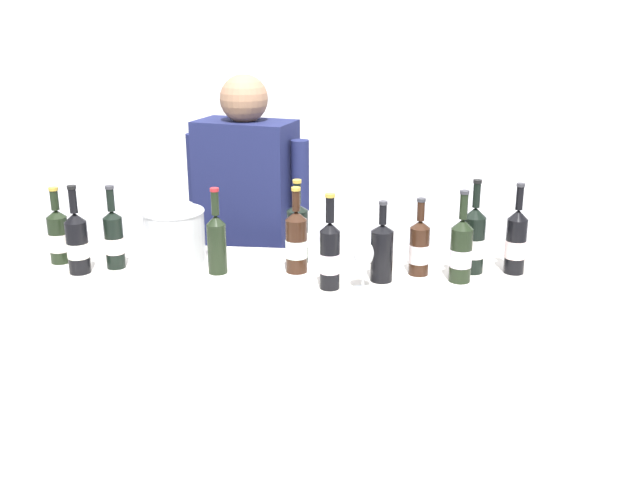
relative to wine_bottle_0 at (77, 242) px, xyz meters
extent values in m
cube|color=white|center=(0.75, 2.63, 0.28)|extent=(8.00, 0.10, 2.80)
cube|color=beige|center=(0.75, 0.03, -0.62)|extent=(2.11, 0.68, 1.00)
cylinder|color=black|center=(0.00, 0.00, -0.02)|extent=(0.08, 0.08, 0.20)
cone|color=black|center=(0.00, 0.00, 0.10)|extent=(0.08, 0.08, 0.03)
cylinder|color=black|center=(0.00, 0.00, 0.16)|extent=(0.03, 0.03, 0.09)
cylinder|color=black|center=(0.00, 0.00, 0.21)|extent=(0.03, 0.03, 0.01)
cylinder|color=white|center=(0.00, 0.00, -0.03)|extent=(0.08, 0.08, 0.06)
cylinder|color=black|center=(0.80, 0.20, -0.01)|extent=(0.08, 0.08, 0.21)
cone|color=black|center=(0.80, 0.20, 0.10)|extent=(0.08, 0.08, 0.03)
cylinder|color=black|center=(0.80, 0.20, 0.16)|extent=(0.03, 0.03, 0.08)
cylinder|color=#B79333|center=(0.80, 0.20, 0.21)|extent=(0.03, 0.03, 0.01)
cylinder|color=silver|center=(0.80, 0.20, -0.02)|extent=(0.08, 0.08, 0.06)
cylinder|color=black|center=(1.27, 0.12, -0.03)|extent=(0.07, 0.07, 0.18)
cone|color=black|center=(1.27, 0.12, 0.08)|extent=(0.07, 0.07, 0.03)
cylinder|color=black|center=(1.27, 0.12, 0.13)|extent=(0.03, 0.03, 0.07)
cylinder|color=#333338|center=(1.27, 0.12, 0.17)|extent=(0.03, 0.03, 0.01)
cylinder|color=silver|center=(1.27, 0.12, -0.04)|extent=(0.08, 0.08, 0.07)
cylinder|color=black|center=(0.95, -0.06, -0.01)|extent=(0.07, 0.07, 0.21)
cone|color=black|center=(0.95, -0.06, 0.11)|extent=(0.07, 0.07, 0.03)
cylinder|color=black|center=(0.95, -0.06, 0.17)|extent=(0.03, 0.03, 0.09)
cylinder|color=#B79333|center=(0.95, -0.06, 0.22)|extent=(0.03, 0.03, 0.01)
cylinder|color=silver|center=(0.95, -0.06, -0.02)|extent=(0.07, 0.07, 0.07)
cylinder|color=black|center=(0.81, 0.10, -0.02)|extent=(0.08, 0.08, 0.20)
cone|color=black|center=(0.81, 0.10, 0.10)|extent=(0.08, 0.08, 0.03)
cylinder|color=black|center=(0.81, 0.10, 0.16)|extent=(0.03, 0.03, 0.08)
cylinder|color=#B79333|center=(0.81, 0.10, 0.20)|extent=(0.03, 0.03, 0.01)
cylinder|color=white|center=(0.81, 0.10, -0.03)|extent=(0.08, 0.08, 0.07)
cylinder|color=black|center=(1.62, 0.17, -0.01)|extent=(0.08, 0.08, 0.21)
cone|color=black|center=(1.62, 0.17, 0.11)|extent=(0.08, 0.08, 0.04)
cylinder|color=black|center=(1.62, 0.17, 0.17)|extent=(0.03, 0.03, 0.09)
cylinder|color=#333338|center=(1.62, 0.17, 0.22)|extent=(0.03, 0.03, 0.01)
cylinder|color=silver|center=(1.62, 0.17, -0.03)|extent=(0.08, 0.08, 0.07)
cylinder|color=black|center=(0.52, 0.05, -0.02)|extent=(0.07, 0.07, 0.19)
cone|color=black|center=(0.52, 0.05, 0.09)|extent=(0.07, 0.07, 0.04)
cylinder|color=black|center=(0.52, 0.05, 0.15)|extent=(0.03, 0.03, 0.09)
cylinder|color=maroon|center=(0.52, 0.05, 0.20)|extent=(0.03, 0.03, 0.01)
cylinder|color=black|center=(1.47, 0.16, -0.01)|extent=(0.08, 0.08, 0.21)
cone|color=black|center=(1.47, 0.16, 0.11)|extent=(0.08, 0.08, 0.04)
cylinder|color=black|center=(1.47, 0.16, 0.18)|extent=(0.03, 0.03, 0.09)
cylinder|color=black|center=(1.47, 0.16, 0.23)|extent=(0.03, 0.03, 0.01)
cylinder|color=silver|center=(1.47, 0.16, -0.02)|extent=(0.08, 0.08, 0.07)
cylinder|color=black|center=(0.11, 0.07, -0.02)|extent=(0.07, 0.07, 0.20)
cone|color=black|center=(0.11, 0.07, 0.09)|extent=(0.07, 0.07, 0.03)
cylinder|color=black|center=(0.11, 0.07, 0.15)|extent=(0.03, 0.03, 0.09)
cylinder|color=#333338|center=(0.11, 0.07, 0.20)|extent=(0.03, 0.03, 0.01)
cylinder|color=silver|center=(0.11, 0.07, -0.03)|extent=(0.07, 0.07, 0.06)
cylinder|color=black|center=(-0.12, 0.11, -0.03)|extent=(0.08, 0.08, 0.18)
cone|color=black|center=(-0.12, 0.11, 0.08)|extent=(0.08, 0.08, 0.03)
cylinder|color=black|center=(-0.12, 0.11, 0.13)|extent=(0.03, 0.03, 0.08)
cylinder|color=#B79333|center=(-0.12, 0.11, 0.18)|extent=(0.04, 0.04, 0.01)
cylinder|color=silver|center=(-0.12, 0.11, -0.04)|extent=(0.08, 0.08, 0.07)
cylinder|color=black|center=(1.13, 0.04, -0.02)|extent=(0.08, 0.08, 0.19)
cone|color=black|center=(1.13, 0.04, 0.08)|extent=(0.08, 0.08, 0.03)
cylinder|color=black|center=(1.13, 0.04, 0.13)|extent=(0.03, 0.03, 0.07)
cylinder|color=#333338|center=(1.13, 0.04, 0.17)|extent=(0.03, 0.03, 0.01)
cylinder|color=black|center=(1.41, 0.06, -0.02)|extent=(0.08, 0.08, 0.20)
cone|color=black|center=(1.41, 0.06, 0.10)|extent=(0.08, 0.08, 0.04)
cylinder|color=black|center=(1.41, 0.06, 0.16)|extent=(0.03, 0.03, 0.09)
cylinder|color=#333338|center=(1.41, 0.06, 0.21)|extent=(0.03, 0.03, 0.01)
cylinder|color=silver|center=(1.41, 0.06, -0.03)|extent=(0.08, 0.08, 0.07)
cylinder|color=silver|center=(1.07, -0.06, -0.12)|extent=(0.08, 0.08, 0.00)
cylinder|color=silver|center=(1.07, -0.06, -0.07)|extent=(0.01, 0.01, 0.09)
ellipsoid|color=silver|center=(1.07, -0.06, 0.02)|extent=(0.07, 0.07, 0.10)
ellipsoid|color=maroon|center=(1.07, -0.06, 0.00)|extent=(0.06, 0.06, 0.03)
cylinder|color=silver|center=(0.32, 0.15, -0.02)|extent=(0.23, 0.23, 0.20)
torus|color=silver|center=(0.32, 0.15, 0.09)|extent=(0.24, 0.24, 0.01)
cube|color=black|center=(0.50, 0.71, -0.68)|extent=(0.44, 0.32, 0.87)
cube|color=#191E47|center=(0.50, 0.71, 0.05)|extent=(0.48, 0.33, 0.60)
sphere|color=#8C664C|center=(0.50, 0.71, 0.45)|extent=(0.21, 0.21, 0.21)
cylinder|color=#191E47|center=(0.75, 0.65, 0.13)|extent=(0.08, 0.08, 0.31)
cylinder|color=#191E47|center=(0.25, 0.77, 0.13)|extent=(0.08, 0.08, 0.31)
camera|label=1|loc=(1.17, -2.45, 0.83)|focal=40.63mm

